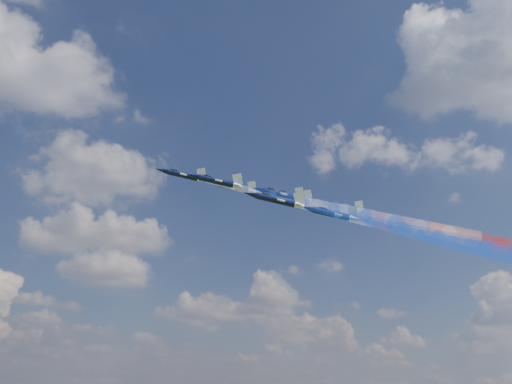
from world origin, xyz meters
name	(u,v)px	position (x,y,z in m)	size (l,w,h in m)	color
jet_lead	(183,175)	(-7.52, -10.64, 148.68)	(10.91, 13.64, 3.64)	black
trail_lead	(288,199)	(16.90, -21.46, 142.15)	(4.55, 42.95, 4.55)	white
jet_inner_left	(217,181)	(-4.03, -26.52, 142.46)	(10.91, 13.64, 3.64)	black
trail_inner_left	(334,208)	(20.39, -37.34, 135.93)	(4.55, 42.95, 4.55)	blue
jet_inner_right	(234,188)	(8.26, -6.30, 148.81)	(10.91, 13.64, 3.64)	black
trail_inner_right	(334,211)	(32.68, -17.12, 142.27)	(4.55, 42.95, 4.55)	red
jet_outer_left	(277,200)	(4.79, -39.73, 135.20)	(10.91, 13.64, 3.64)	black
trail_outer_left	(404,230)	(29.21, -50.55, 128.66)	(4.55, 42.95, 4.55)	blue
jet_center_third	(280,194)	(13.82, -23.03, 142.69)	(10.91, 13.64, 3.64)	black
trail_center_third	(390,220)	(38.24, -33.85, 136.15)	(4.55, 42.95, 4.55)	white
jet_outer_right	(291,196)	(26.55, -4.18, 149.44)	(10.91, 13.64, 3.64)	black
trail_outer_right	(386,218)	(50.96, -15.00, 142.90)	(4.55, 42.95, 4.55)	red
jet_rear_left	(332,214)	(20.37, -36.36, 134.84)	(10.91, 13.64, 3.64)	black
trail_rear_left	(452,242)	(44.79, -47.19, 128.30)	(4.55, 42.95, 4.55)	blue
jet_rear_right	(341,207)	(33.01, -20.01, 142.43)	(10.91, 13.64, 3.64)	black
trail_rear_right	(445,231)	(57.43, -30.84, 135.90)	(4.55, 42.95, 4.55)	red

